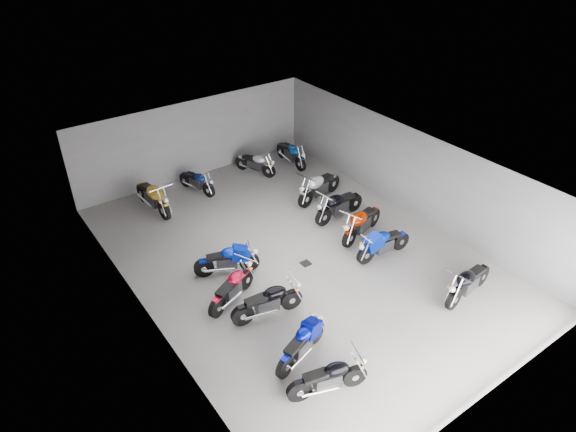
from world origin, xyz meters
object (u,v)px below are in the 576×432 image
drain_grate (306,263)px  motorcycle_back_e (256,163)px  motorcycle_back_b (153,197)px  motorcycle_right_c (383,243)px  motorcycle_left_d (232,288)px  motorcycle_left_e (227,260)px  motorcycle_right_e (339,205)px  motorcycle_left_b (302,343)px  motorcycle_back_f (291,153)px  motorcycle_right_f (319,187)px  motorcycle_left_c (268,302)px  motorcycle_right_d (361,223)px  motorcycle_back_c (197,181)px  motorcycle_left_a (329,378)px  motorcycle_right_a (468,282)px

drain_grate → motorcycle_back_e: 6.49m
motorcycle_back_b → motorcycle_right_c: bearing=120.3°
motorcycle_left_d → motorcycle_back_e: size_ratio=1.02×
motorcycle_left_e → motorcycle_right_e: size_ratio=0.86×
motorcycle_left_b → drain_grate: bearing=122.4°
motorcycle_back_f → motorcycle_back_e: bearing=-2.5°
motorcycle_right_f → motorcycle_left_c: bearing=117.0°
motorcycle_left_e → motorcycle_right_c: bearing=87.3°
motorcycle_right_c → motorcycle_right_e: size_ratio=0.94×
motorcycle_left_d → motorcycle_back_f: (6.53, 6.12, 0.03)m
motorcycle_left_d → motorcycle_right_c: (5.03, -0.97, 0.02)m
motorcycle_right_d → motorcycle_back_b: 7.64m
motorcycle_left_d → motorcycle_back_e: motorcycle_left_d is taller
motorcycle_right_d → motorcycle_back_c: motorcycle_right_d is taller
motorcycle_back_f → drain_grate: bearing=61.4°
motorcycle_right_c → motorcycle_left_b: bearing=115.9°
motorcycle_right_d → motorcycle_right_e: bearing=-22.2°
motorcycle_back_e → motorcycle_right_f: bearing=81.5°
motorcycle_left_d → motorcycle_back_f: size_ratio=0.88×
motorcycle_right_d → motorcycle_back_e: (-0.43, 6.01, -0.07)m
motorcycle_right_e → motorcycle_back_b: 6.80m
drain_grate → motorcycle_right_c: bearing=-26.5°
motorcycle_left_e → motorcycle_back_b: motorcycle_back_b is taller
motorcycle_left_a → motorcycle_right_e: motorcycle_right_e is taller
motorcycle_left_e → motorcycle_right_d: (4.71, -0.91, 0.06)m
motorcycle_left_b → motorcycle_right_c: size_ratio=0.92×
motorcycle_right_c → motorcycle_back_b: bearing=38.8°
motorcycle_left_c → motorcycle_left_a: bearing=4.4°
motorcycle_left_a → motorcycle_right_c: 5.75m
motorcycle_back_e → motorcycle_back_f: motorcycle_back_f is taller
motorcycle_left_b → motorcycle_left_e: 4.07m
drain_grate → motorcycle_left_c: bearing=-150.9°
drain_grate → motorcycle_left_c: size_ratio=0.15×
drain_grate → motorcycle_left_e: size_ratio=0.17×
motorcycle_left_a → motorcycle_back_b: bearing=-162.2°
motorcycle_back_b → motorcycle_back_c: motorcycle_back_b is taller
motorcycle_right_a → motorcycle_back_b: motorcycle_back_b is taller
drain_grate → motorcycle_right_d: size_ratio=0.14×
motorcycle_left_d → motorcycle_right_e: motorcycle_right_e is taller
motorcycle_right_d → motorcycle_right_f: bearing=-24.4°
motorcycle_left_a → motorcycle_back_e: motorcycle_left_a is taller
motorcycle_left_c → motorcycle_right_a: bearing=72.3°
motorcycle_left_c → motorcycle_back_e: size_ratio=1.13×
motorcycle_left_c → motorcycle_right_f: motorcycle_right_f is taller
motorcycle_left_a → drain_grate: bearing=166.4°
motorcycle_back_b → motorcycle_back_c: (1.95, 0.32, -0.11)m
motorcycle_right_d → motorcycle_back_c: bearing=10.6°
motorcycle_left_a → motorcycle_right_f: motorcycle_right_f is taller
motorcycle_right_a → motorcycle_right_c: motorcycle_right_a is taller
motorcycle_left_b → motorcycle_right_e: size_ratio=0.87×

